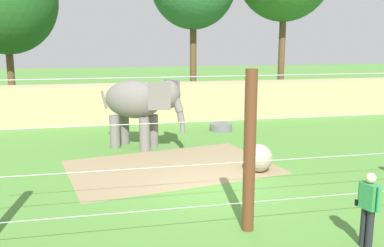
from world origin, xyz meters
TOP-DOWN VIEW (x-y plane):
  - ground_plane at (0.00, 0.00)m, footprint 120.00×120.00m
  - dirt_patch at (-0.84, 2.44)m, footprint 7.75×5.88m
  - embankment_wall at (0.00, 11.64)m, footprint 36.00×1.80m
  - elephant at (-1.64, 5.40)m, footprint 3.42×2.86m
  - enrichment_ball at (1.96, 1.30)m, footprint 0.94×0.94m
  - cable_fence at (0.02, -2.95)m, footprint 12.74×0.28m
  - zookeeper at (2.26, -4.32)m, footprint 0.31×0.57m
  - water_tub at (2.56, 7.99)m, footprint 1.10×1.10m
  - tree_behind_wall at (-8.62, 16.79)m, footprint 6.26×6.26m

SIDE VIEW (x-z plane):
  - ground_plane at x=0.00m, z-range 0.00..0.00m
  - dirt_patch at x=-0.84m, z-range 0.00..0.01m
  - water_tub at x=2.56m, z-range 0.01..0.36m
  - enrichment_ball at x=1.96m, z-range 0.00..0.94m
  - zookeeper at x=2.26m, z-range 0.09..1.76m
  - embankment_wall at x=0.00m, z-range 0.00..2.02m
  - elephant at x=-1.64m, z-range 0.46..3.30m
  - cable_fence at x=0.02m, z-range 0.01..3.78m
  - tree_behind_wall at x=-8.62m, z-range 1.74..11.83m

